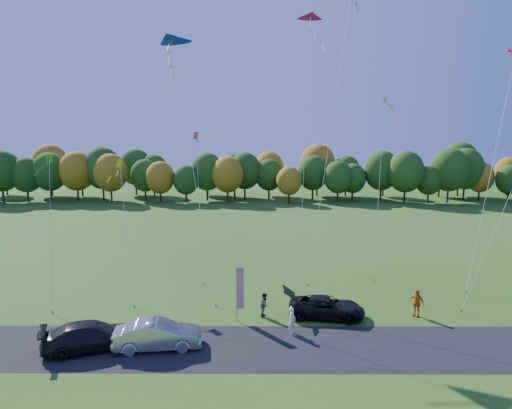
{
  "coord_description": "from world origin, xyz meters",
  "views": [
    {
      "loc": [
        0.19,
        -29.33,
        12.55
      ],
      "look_at": [
        0.0,
        6.0,
        7.0
      ],
      "focal_mm": 32.0,
      "sensor_mm": 36.0,
      "label": 1
    }
  ],
  "objects_px": {
    "silver_sedan": "(158,335)",
    "feather_flag": "(239,288)",
    "person_east": "(417,303)",
    "black_suv": "(327,307)"
  },
  "relations": [
    {
      "from": "silver_sedan",
      "to": "feather_flag",
      "type": "distance_m",
      "value": 6.31
    },
    {
      "from": "black_suv",
      "to": "silver_sedan",
      "type": "relative_size",
      "value": 1.01
    },
    {
      "from": "silver_sedan",
      "to": "feather_flag",
      "type": "height_order",
      "value": "feather_flag"
    },
    {
      "from": "black_suv",
      "to": "silver_sedan",
      "type": "bearing_deg",
      "value": 122.56
    },
    {
      "from": "person_east",
      "to": "feather_flag",
      "type": "height_order",
      "value": "feather_flag"
    },
    {
      "from": "black_suv",
      "to": "feather_flag",
      "type": "relative_size",
      "value": 1.35
    },
    {
      "from": "silver_sedan",
      "to": "feather_flag",
      "type": "bearing_deg",
      "value": -56.72
    },
    {
      "from": "black_suv",
      "to": "person_east",
      "type": "xyz_separation_m",
      "value": [
        6.23,
        0.23,
        0.25
      ]
    },
    {
      "from": "silver_sedan",
      "to": "feather_flag",
      "type": "relative_size",
      "value": 1.33
    },
    {
      "from": "black_suv",
      "to": "silver_sedan",
      "type": "xyz_separation_m",
      "value": [
        -10.61,
        -4.63,
        0.12
      ]
    }
  ]
}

